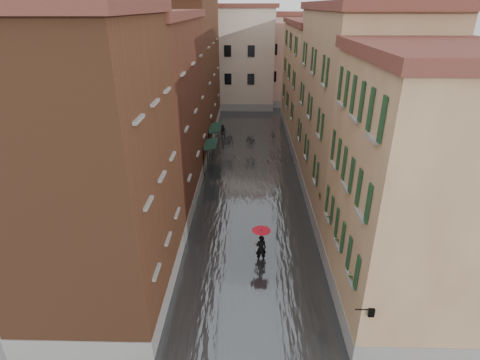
# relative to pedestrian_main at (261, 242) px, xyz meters

# --- Properties ---
(ground) EXTENTS (120.00, 120.00, 0.00)m
(ground) POSITION_rel_pedestrian_main_xyz_m (-0.52, -0.88, -1.30)
(ground) COLOR #5B5B5E
(ground) RESTS_ON ground
(floodwater) EXTENTS (10.00, 60.00, 0.20)m
(floodwater) POSITION_rel_pedestrian_main_xyz_m (-0.52, 12.12, -1.20)
(floodwater) COLOR #3D4144
(floodwater) RESTS_ON ground
(building_left_near) EXTENTS (6.00, 8.00, 13.00)m
(building_left_near) POSITION_rel_pedestrian_main_xyz_m (-7.52, -2.88, 5.20)
(building_left_near) COLOR brown
(building_left_near) RESTS_ON ground
(building_left_mid) EXTENTS (6.00, 14.00, 12.50)m
(building_left_mid) POSITION_rel_pedestrian_main_xyz_m (-7.52, 8.12, 4.95)
(building_left_mid) COLOR #572C1B
(building_left_mid) RESTS_ON ground
(building_left_far) EXTENTS (6.00, 16.00, 14.00)m
(building_left_far) POSITION_rel_pedestrian_main_xyz_m (-7.52, 23.12, 5.70)
(building_left_far) COLOR brown
(building_left_far) RESTS_ON ground
(building_right_near) EXTENTS (6.00, 8.00, 11.50)m
(building_right_near) POSITION_rel_pedestrian_main_xyz_m (6.48, -2.88, 4.45)
(building_right_near) COLOR #976F4E
(building_right_near) RESTS_ON ground
(building_right_mid) EXTENTS (6.00, 14.00, 13.00)m
(building_right_mid) POSITION_rel_pedestrian_main_xyz_m (6.48, 8.12, 5.20)
(building_right_mid) COLOR #9F8160
(building_right_mid) RESTS_ON ground
(building_right_far) EXTENTS (6.00, 16.00, 11.50)m
(building_right_far) POSITION_rel_pedestrian_main_xyz_m (6.48, 23.12, 4.45)
(building_right_far) COLOR #976F4E
(building_right_far) RESTS_ON ground
(building_end_cream) EXTENTS (12.00, 9.00, 13.00)m
(building_end_cream) POSITION_rel_pedestrian_main_xyz_m (-3.52, 37.12, 5.20)
(building_end_cream) COLOR beige
(building_end_cream) RESTS_ON ground
(building_end_pink) EXTENTS (10.00, 9.00, 12.00)m
(building_end_pink) POSITION_rel_pedestrian_main_xyz_m (5.48, 39.12, 4.70)
(building_end_pink) COLOR tan
(building_end_pink) RESTS_ON ground
(awning_near) EXTENTS (1.09, 2.93, 2.80)m
(awning_near) POSITION_rel_pedestrian_main_xyz_m (-4.01, 12.68, 1.17)
(awning_near) COLOR #153024
(awning_near) RESTS_ON ground
(awning_far) EXTENTS (1.09, 3.34, 2.80)m
(awning_far) POSITION_rel_pedestrian_main_xyz_m (-4.00, 17.41, 1.18)
(awning_far) COLOR #153024
(awning_far) RESTS_ON ground
(wall_lantern) EXTENTS (0.71, 0.22, 0.35)m
(wall_lantern) POSITION_rel_pedestrian_main_xyz_m (3.81, -6.88, 1.71)
(wall_lantern) COLOR black
(wall_lantern) RESTS_ON ground
(window_planters) EXTENTS (0.59, 8.17, 0.84)m
(window_planters) POSITION_rel_pedestrian_main_xyz_m (3.60, -1.62, 2.21)
(window_planters) COLOR brown
(window_planters) RESTS_ON ground
(pedestrian_main) EXTENTS (1.05, 1.05, 2.06)m
(pedestrian_main) POSITION_rel_pedestrian_main_xyz_m (0.00, 0.00, 0.00)
(pedestrian_main) COLOR black
(pedestrian_main) RESTS_ON ground
(pedestrian_far) EXTENTS (0.87, 0.73, 1.61)m
(pedestrian_far) POSITION_rel_pedestrian_main_xyz_m (-3.49, 21.45, -0.49)
(pedestrian_far) COLOR black
(pedestrian_far) RESTS_ON ground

